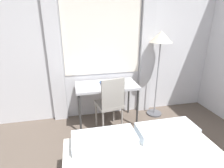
{
  "coord_description": "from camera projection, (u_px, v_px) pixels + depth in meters",
  "views": [
    {
      "loc": [
        -0.52,
        -0.45,
        1.8
      ],
      "look_at": [
        0.02,
        1.96,
        0.9
      ],
      "focal_mm": 28.0,
      "sensor_mm": 36.0,
      "label": 1
    }
  ],
  "objects": [
    {
      "name": "wall_back_with_window",
      "position": [
        102.0,
        47.0,
        3.17
      ],
      "size": [
        5.46,
        0.13,
        2.7
      ],
      "color": "silver",
      "rests_on": "ground_plane"
    },
    {
      "name": "desk",
      "position": [
        107.0,
        88.0,
        3.06
      ],
      "size": [
        1.07,
        0.58,
        0.75
      ],
      "color": "#B2B2B7",
      "rests_on": "ground_plane"
    },
    {
      "name": "desk_chair",
      "position": [
        110.0,
        102.0,
        2.84
      ],
      "size": [
        0.47,
        0.47,
        0.97
      ],
      "rotation": [
        0.0,
        0.0,
        0.2
      ],
      "color": "gray",
      "rests_on": "ground_plane"
    },
    {
      "name": "standing_lamp",
      "position": [
        160.0,
        44.0,
        3.09
      ],
      "size": [
        0.41,
        0.41,
        1.63
      ],
      "color": "#4C4C51",
      "rests_on": "ground_plane"
    },
    {
      "name": "telephone",
      "position": [
        127.0,
        82.0,
        3.07
      ],
      "size": [
        0.17,
        0.16,
        0.09
      ],
      "color": "white",
      "rests_on": "desk"
    },
    {
      "name": "book",
      "position": [
        109.0,
        83.0,
        3.08
      ],
      "size": [
        0.3,
        0.2,
        0.02
      ],
      "rotation": [
        0.0,
        0.0,
        -0.01
      ],
      "color": "navy",
      "rests_on": "desk"
    }
  ]
}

